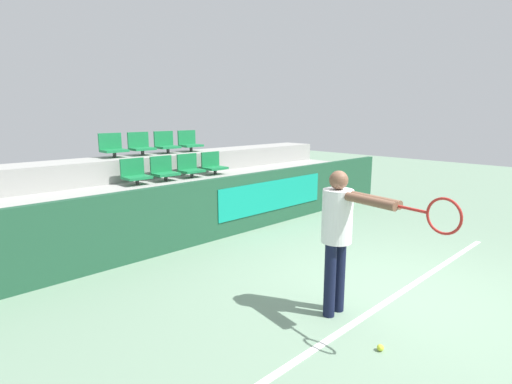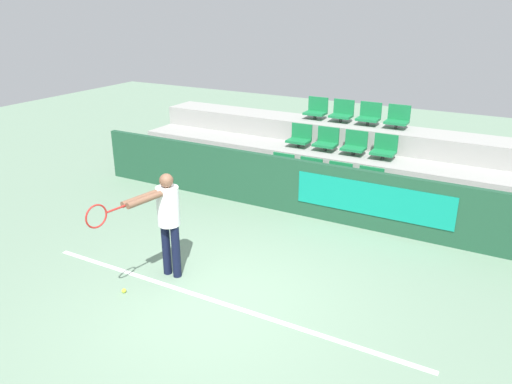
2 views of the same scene
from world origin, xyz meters
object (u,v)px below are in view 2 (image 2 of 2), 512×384
object	(u,v)px
stadium_chair_0	(282,168)
stadium_chair_2	(338,177)
stadium_chair_5	(326,141)
tennis_ball	(124,291)
stadium_chair_3	(369,182)
stadium_chair_7	(384,149)
stadium_chair_8	(316,110)
stadium_chair_9	(342,112)
stadium_chair_10	(369,115)
stadium_chair_1	(309,172)
stadium_chair_6	(355,145)
tennis_player	(165,215)
stadium_chair_11	(398,118)
stadium_chair_4	(300,137)

from	to	relation	value
stadium_chair_0	stadium_chair_2	size ratio (longest dim) A/B	1.00
stadium_chair_2	stadium_chair_5	world-z (taller)	stadium_chair_5
tennis_ball	stadium_chair_3	bearing A→B (deg)	63.68
stadium_chair_7	stadium_chair_8	world-z (taller)	stadium_chair_8
stadium_chair_2	stadium_chair_5	size ratio (longest dim) A/B	1.00
stadium_chair_8	stadium_chair_9	size ratio (longest dim) A/B	1.00
stadium_chair_0	stadium_chair_10	world-z (taller)	stadium_chair_10
stadium_chair_7	stadium_chair_3	bearing A→B (deg)	-90.00
stadium_chair_1	stadium_chair_6	distance (m)	1.19
stadium_chair_7	tennis_ball	size ratio (longest dim) A/B	7.53
stadium_chair_1	tennis_player	xyz separation A→B (m)	(-0.67, -3.81, 0.36)
stadium_chair_10	tennis_player	bearing A→B (deg)	-103.05
stadium_chair_8	stadium_chair_9	xyz separation A→B (m)	(0.63, 0.00, 0.00)
stadium_chair_2	tennis_ball	xyz separation A→B (m)	(-1.59, -4.50, -0.63)
stadium_chair_8	tennis_ball	xyz separation A→B (m)	(-0.32, -6.31, -1.54)
stadium_chair_0	stadium_chair_9	size ratio (longest dim) A/B	1.00
stadium_chair_0	stadium_chair_2	distance (m)	1.27
stadium_chair_11	tennis_player	size ratio (longest dim) A/B	0.30
stadium_chair_3	stadium_chair_8	world-z (taller)	stadium_chair_8
stadium_chair_11	stadium_chair_2	bearing A→B (deg)	-109.28
stadium_chair_9	tennis_ball	size ratio (longest dim) A/B	7.53
stadium_chair_8	stadium_chair_10	distance (m)	1.27
stadium_chair_6	stadium_chair_10	distance (m)	1.01
stadium_chair_7	stadium_chair_10	bearing A→B (deg)	124.97
stadium_chair_2	stadium_chair_6	distance (m)	1.01
stadium_chair_1	stadium_chair_10	bearing A→B (deg)	70.72
stadium_chair_11	stadium_chair_9	bearing A→B (deg)	180.00
stadium_chair_2	stadium_chair_6	size ratio (longest dim) A/B	1.00
stadium_chair_2	stadium_chair_10	distance (m)	2.02
stadium_chair_2	tennis_ball	distance (m)	4.81
stadium_chair_1	stadium_chair_4	size ratio (longest dim) A/B	1.00
stadium_chair_8	stadium_chair_9	bearing A→B (deg)	0.00
stadium_chair_2	stadium_chair_11	distance (m)	2.12
stadium_chair_8	tennis_player	world-z (taller)	stadium_chair_8
stadium_chair_11	tennis_player	distance (m)	5.96
stadium_chair_4	stadium_chair_6	size ratio (longest dim) A/B	1.00
stadium_chair_11	stadium_chair_10	bearing A→B (deg)	180.00
stadium_chair_6	stadium_chair_7	bearing A→B (deg)	0.00
stadium_chair_2	stadium_chair_8	size ratio (longest dim) A/B	1.00
stadium_chair_5	stadium_chair_9	xyz separation A→B (m)	(0.00, 0.91, 0.45)
stadium_chair_5	stadium_chair_9	bearing A→B (deg)	90.00
stadium_chair_1	stadium_chair_8	bearing A→B (deg)	109.28
stadium_chair_8	stadium_chair_11	bearing A→B (deg)	0.00
stadium_chair_0	stadium_chair_3	distance (m)	1.90
stadium_chair_0	stadium_chair_5	bearing A→B (deg)	55.03
stadium_chair_10	stadium_chair_11	size ratio (longest dim) A/B	1.00
stadium_chair_5	stadium_chair_9	distance (m)	1.01
stadium_chair_6	stadium_chair_7	distance (m)	0.63
stadium_chair_2	stadium_chair_11	world-z (taller)	stadium_chair_11
stadium_chair_1	stadium_chair_4	world-z (taller)	stadium_chair_4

